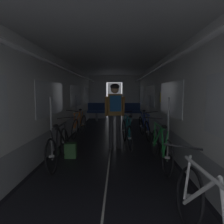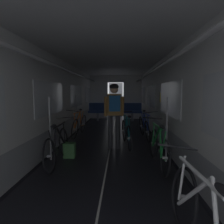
# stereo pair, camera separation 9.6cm
# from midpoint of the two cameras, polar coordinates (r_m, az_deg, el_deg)

# --- Properties ---
(train_car_shell) EXTENTS (3.14, 12.34, 2.57)m
(train_car_shell) POSITION_cam_midpoint_polar(r_m,az_deg,el_deg) (5.69, 0.18, 7.73)
(train_car_shell) COLOR black
(train_car_shell) RESTS_ON ground
(bench_seat_far_left) EXTENTS (0.98, 0.51, 0.95)m
(bench_seat_far_left) POSITION_cam_midpoint_polar(r_m,az_deg,el_deg) (10.26, -3.88, 0.56)
(bench_seat_far_left) COLOR gray
(bench_seat_far_left) RESTS_ON ground
(bench_seat_far_right) EXTENTS (0.98, 0.51, 0.95)m
(bench_seat_far_right) POSITION_cam_midpoint_polar(r_m,az_deg,el_deg) (10.22, 6.20, 0.52)
(bench_seat_far_right) COLOR gray
(bench_seat_far_right) RESTS_ON ground
(bicycle_green) EXTENTS (0.44, 1.69, 0.95)m
(bicycle_green) POSITION_cam_midpoint_polar(r_m,az_deg,el_deg) (4.18, 14.07, -9.96)
(bicycle_green) COLOR black
(bicycle_green) RESTS_ON ground
(bicycle_white) EXTENTS (0.44, 1.69, 0.96)m
(bicycle_white) POSITION_cam_midpoint_polar(r_m,az_deg,el_deg) (2.12, 26.80, -27.00)
(bicycle_white) COLOR black
(bicycle_white) RESTS_ON ground
(bicycle_blue) EXTENTS (0.44, 1.69, 0.95)m
(bicycle_blue) POSITION_cam_midpoint_polar(r_m,az_deg,el_deg) (6.45, 9.82, -4.32)
(bicycle_blue) COLOR black
(bicycle_blue) RESTS_ON ground
(bicycle_orange) EXTENTS (0.44, 1.69, 0.95)m
(bicycle_orange) POSITION_cam_midpoint_polar(r_m,az_deg,el_deg) (6.83, -9.08, -3.74)
(bicycle_orange) COLOR black
(bicycle_orange) RESTS_ON ground
(bicycle_black) EXTENTS (0.44, 1.69, 0.95)m
(bicycle_black) POSITION_cam_midpoint_polar(r_m,az_deg,el_deg) (4.30, -14.97, -9.56)
(bicycle_black) COLOR black
(bicycle_black) RESTS_ON ground
(person_cyclist_aisle) EXTENTS (0.55, 0.41, 1.73)m
(person_cyclist_aisle) POSITION_cam_midpoint_polar(r_m,az_deg,el_deg) (5.16, 1.17, 0.97)
(person_cyclist_aisle) COLOR #2D2D33
(person_cyclist_aisle) RESTS_ON ground
(bicycle_teal_in_aisle) EXTENTS (0.44, 1.69, 0.94)m
(bicycle_teal_in_aisle) POSITION_cam_midpoint_polar(r_m,az_deg,el_deg) (5.53, 4.72, -5.93)
(bicycle_teal_in_aisle) COLOR black
(bicycle_teal_in_aisle) RESTS_ON ground
(backpack_on_floor) EXTENTS (0.26, 0.21, 0.34)m
(backpack_on_floor) POSITION_cam_midpoint_polar(r_m,az_deg,el_deg) (4.71, -11.68, -10.81)
(backpack_on_floor) COLOR #3D703D
(backpack_on_floor) RESTS_ON ground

